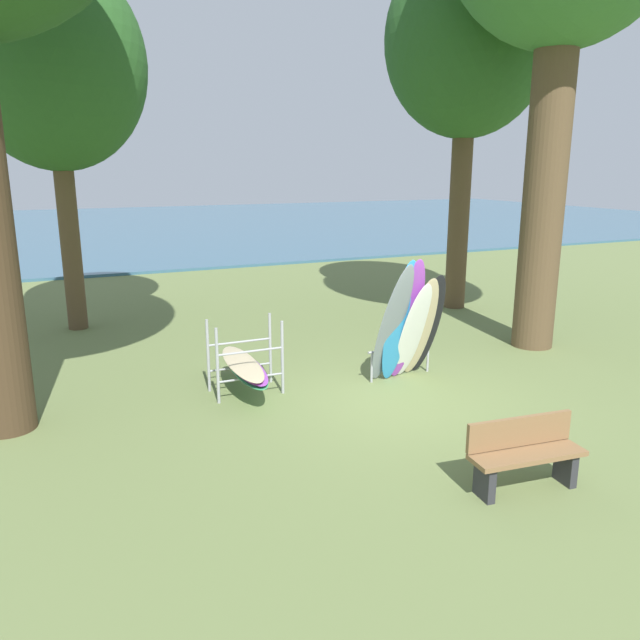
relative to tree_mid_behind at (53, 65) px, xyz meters
The scene contains 7 objects.
ground_plane 10.13m from the tree_mid_behind, 56.85° to the right, with size 80.00×80.00×0.00m, color olive.
lake_water 26.06m from the tree_mid_behind, 79.70° to the left, with size 80.00×36.00×0.10m, color #38607A.
tree_mid_behind is the anchor object (origin of this frame).
tree_far_left_back 9.62m from the tree_mid_behind, 10.47° to the right, with size 4.11×4.11×9.09m.
leaning_board_pile 9.41m from the tree_mid_behind, 51.21° to the right, with size 1.43×1.00×2.24m.
board_storage_rack 8.11m from the tree_mid_behind, 67.88° to the right, with size 1.15×2.13×1.25m.
park_bench 12.20m from the tree_mid_behind, 66.74° to the right, with size 1.43×0.55×0.85m.
Camera 1 is at (-5.11, -8.21, 3.71)m, focal length 34.77 mm.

